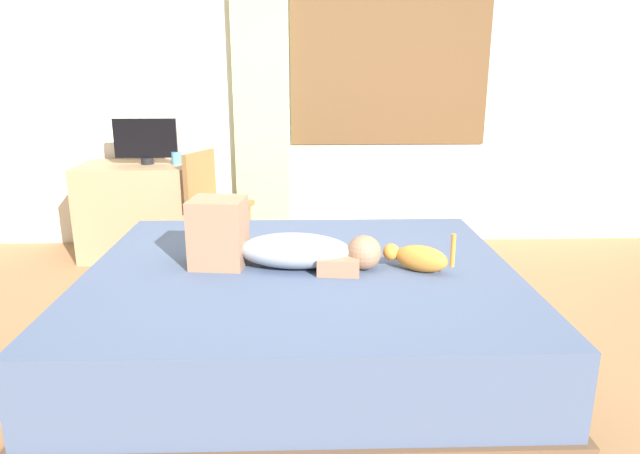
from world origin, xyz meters
TOP-DOWN VIEW (x-y plane):
  - ground_plane at (0.00, 0.00)m, footprint 16.00×16.00m
  - back_wall_with_window at (0.02, 2.31)m, footprint 6.40×0.14m
  - bed at (-0.03, 0.16)m, footprint 2.15×1.87m
  - person_lying at (-0.16, 0.17)m, footprint 0.94×0.35m
  - cat at (0.53, 0.09)m, footprint 0.32×0.23m
  - desk at (-1.31, 1.91)m, footprint 0.90×0.56m
  - tv_monitor at (-1.23, 1.91)m, footprint 0.48×0.10m
  - cup at (-1.00, 1.91)m, footprint 0.08×0.08m
  - chair_by_desk at (-0.71, 1.70)m, footprint 0.50×0.50m
  - curtain_left at (-0.36, 2.19)m, footprint 0.44×0.06m

SIDE VIEW (x-z plane):
  - ground_plane at x=0.00m, z-range 0.00..0.00m
  - bed at x=-0.03m, z-range 0.00..0.51m
  - desk at x=-1.31m, z-range 0.00..0.74m
  - chair_by_desk at x=-0.71m, z-range 0.08..0.94m
  - cat at x=0.53m, z-range 0.47..0.68m
  - person_lying at x=-0.16m, z-range 0.45..0.79m
  - cup at x=-1.00m, z-range 0.74..0.84m
  - tv_monitor at x=-1.23m, z-range 0.75..1.10m
  - curtain_left at x=-0.36m, z-range 0.00..2.45m
  - back_wall_with_window at x=0.02m, z-range 0.00..2.90m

